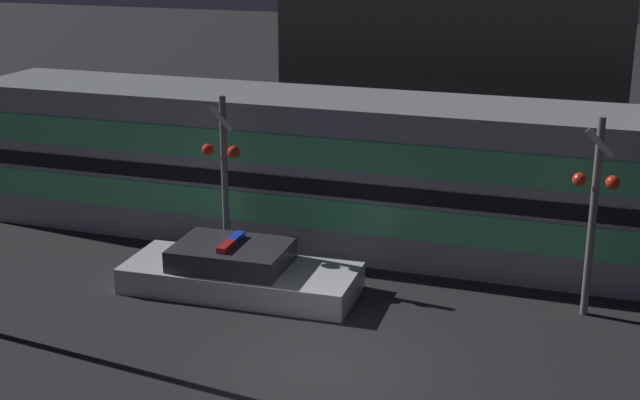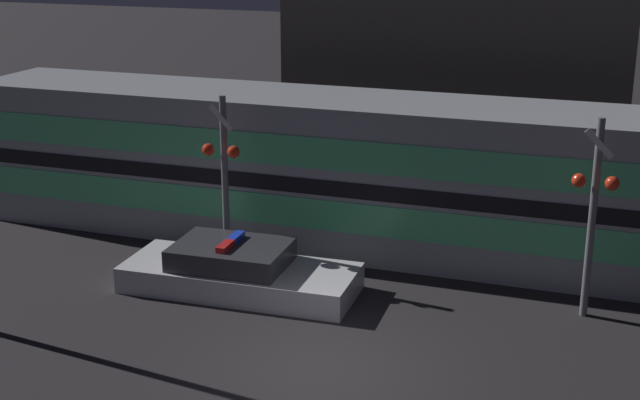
{
  "view_description": "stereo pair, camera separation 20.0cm",
  "coord_description": "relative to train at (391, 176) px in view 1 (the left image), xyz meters",
  "views": [
    {
      "loc": [
        4.55,
        -13.43,
        7.6
      ],
      "look_at": [
        -1.6,
        4.53,
        1.63
      ],
      "focal_mm": 50.0,
      "sensor_mm": 36.0,
      "label": 1
    },
    {
      "loc": [
        4.73,
        -13.36,
        7.6
      ],
      "look_at": [
        -1.6,
        4.53,
        1.63
      ],
      "focal_mm": 50.0,
      "sensor_mm": 36.0,
      "label": 2
    }
  ],
  "objects": [
    {
      "name": "ground_plane",
      "position": [
        0.42,
        -6.31,
        -1.81
      ],
      "size": [
        120.0,
        120.0,
        0.0
      ],
      "primitive_type": "plane",
      "color": "#262326"
    },
    {
      "name": "train",
      "position": [
        0.0,
        0.0,
        0.0
      ],
      "size": [
        21.65,
        2.88,
        3.62
      ],
      "color": "#999EA5",
      "rests_on": "ground_plane"
    },
    {
      "name": "police_car",
      "position": [
        -2.42,
        -3.56,
        -1.4
      ],
      "size": [
        5.07,
        2.13,
        1.14
      ],
      "rotation": [
        0.0,
        0.0,
        0.04
      ],
      "color": "silver",
      "rests_on": "ground_plane"
    },
    {
      "name": "crossing_signal_near",
      "position": [
        4.67,
        -2.46,
        0.5
      ],
      "size": [
        0.89,
        0.37,
        4.06
      ],
      "color": "slate",
      "rests_on": "ground_plane"
    },
    {
      "name": "crossing_signal_far",
      "position": [
        -3.2,
        -2.49,
        0.46
      ],
      "size": [
        0.89,
        0.37,
        3.99
      ],
      "color": "slate",
      "rests_on": "ground_plane"
    },
    {
      "name": "building_left",
      "position": [
        0.37,
        6.8,
        2.56
      ],
      "size": [
        9.62,
        5.49,
        8.73
      ],
      "color": "#47423D",
      "rests_on": "ground_plane"
    }
  ]
}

